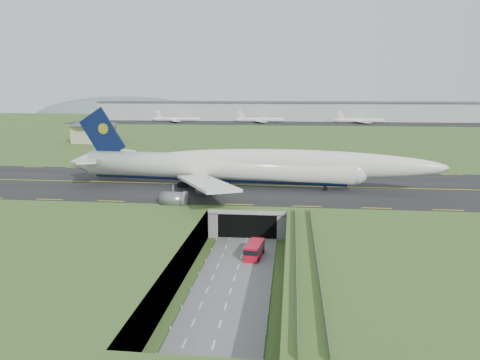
# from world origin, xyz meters

# --- Properties ---
(ground) EXTENTS (900.00, 900.00, 0.00)m
(ground) POSITION_xyz_m (0.00, 0.00, 0.00)
(ground) COLOR #466127
(ground) RESTS_ON ground
(airfield_deck) EXTENTS (800.00, 800.00, 6.00)m
(airfield_deck) POSITION_xyz_m (0.00, 0.00, 3.00)
(airfield_deck) COLOR gray
(airfield_deck) RESTS_ON ground
(trench_road) EXTENTS (12.00, 75.00, 0.20)m
(trench_road) POSITION_xyz_m (0.00, -7.50, 0.10)
(trench_road) COLOR slate
(trench_road) RESTS_ON ground
(taxiway) EXTENTS (800.00, 44.00, 0.18)m
(taxiway) POSITION_xyz_m (0.00, 33.00, 6.09)
(taxiway) COLOR black
(taxiway) RESTS_ON airfield_deck
(tunnel_portal) EXTENTS (17.00, 22.30, 6.00)m
(tunnel_portal) POSITION_xyz_m (0.00, 16.71, 3.33)
(tunnel_portal) COLOR gray
(tunnel_portal) RESTS_ON ground
(guideway) EXTENTS (3.00, 53.00, 7.05)m
(guideway) POSITION_xyz_m (11.00, -19.11, 5.32)
(guideway) COLOR #A8A8A3
(guideway) RESTS_ON ground
(jumbo_jet) EXTENTS (94.58, 60.60, 20.14)m
(jumbo_jet) POSITION_xyz_m (-3.37, 29.85, 11.42)
(jumbo_jet) COLOR silver
(jumbo_jet) RESTS_ON ground
(shuttle_tram) EXTENTS (3.36, 6.97, 2.76)m
(shuttle_tram) POSITION_xyz_m (2.37, -2.90, 1.53)
(shuttle_tram) COLOR red
(shuttle_tram) RESTS_ON ground
(service_building) EXTENTS (24.92, 24.92, 12.36)m
(service_building) POSITION_xyz_m (-82.57, 125.28, 13.33)
(service_building) COLOR #B9B186
(service_building) RESTS_ON ground
(cargo_terminal) EXTENTS (320.00, 67.00, 15.60)m
(cargo_terminal) POSITION_xyz_m (-0.12, 299.41, 13.96)
(cargo_terminal) COLOR #B2B2B2
(cargo_terminal) RESTS_ON ground
(distant_hills) EXTENTS (700.00, 91.00, 60.00)m
(distant_hills) POSITION_xyz_m (64.38, 430.00, -4.00)
(distant_hills) COLOR slate
(distant_hills) RESTS_ON ground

